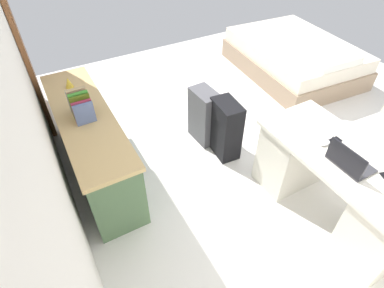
{
  "coord_description": "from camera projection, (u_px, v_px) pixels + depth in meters",
  "views": [
    {
      "loc": [
        -2.05,
        2.18,
        2.43
      ],
      "look_at": [
        -0.29,
        1.2,
        0.6
      ],
      "focal_mm": 28.94,
      "sensor_mm": 36.0,
      "label": 1
    }
  ],
  "objects": [
    {
      "name": "ground_plane",
      "position": [
        267.0,
        134.0,
        3.74
      ],
      "size": [
        5.65,
        5.65,
        0.0
      ],
      "primitive_type": "plane",
      "color": "silver"
    },
    {
      "name": "wall_back",
      "position": [
        23.0,
        100.0,
        2.06
      ],
      "size": [
        4.41,
        0.1,
        2.53
      ],
      "primitive_type": "cube",
      "color": "silver",
      "rests_on": "ground_plane"
    },
    {
      "name": "door_wooden",
      "position": [
        19.0,
        40.0,
        3.32
      ],
      "size": [
        0.88,
        0.05,
        2.04
      ],
      "primitive_type": "cube",
      "color": "brown",
      "rests_on": "ground_plane"
    },
    {
      "name": "desk",
      "position": [
        334.0,
        186.0,
        2.65
      ],
      "size": [
        1.44,
        0.66,
        0.73
      ],
      "color": "silver",
      "rests_on": "ground_plane"
    },
    {
      "name": "credenza",
      "position": [
        92.0,
        144.0,
        3.06
      ],
      "size": [
        1.8,
        0.48,
        0.73
      ],
      "color": "#4C6B47",
      "rests_on": "ground_plane"
    },
    {
      "name": "bed",
      "position": [
        294.0,
        57.0,
        4.71
      ],
      "size": [
        2.0,
        1.54,
        0.58
      ],
      "color": "gray",
      "rests_on": "ground_plane"
    },
    {
      "name": "suitcase_black",
      "position": [
        225.0,
        129.0,
        3.3
      ],
      "size": [
        0.38,
        0.25,
        0.66
      ],
      "primitive_type": "cube",
      "rotation": [
        0.0,
        0.0,
        -0.08
      ],
      "color": "black",
      "rests_on": "ground_plane"
    },
    {
      "name": "suitcase_spare_grey",
      "position": [
        204.0,
        116.0,
        3.49
      ],
      "size": [
        0.37,
        0.24,
        0.64
      ],
      "primitive_type": "cube",
      "rotation": [
        0.0,
        0.0,
        0.05
      ],
      "color": "#4C4C51",
      "rests_on": "ground_plane"
    },
    {
      "name": "laptop",
      "position": [
        349.0,
        162.0,
        2.31
      ],
      "size": [
        0.31,
        0.22,
        0.21
      ],
      "color": "#333338",
      "rests_on": "desk"
    },
    {
      "name": "computer_mouse",
      "position": [
        325.0,
        143.0,
        2.52
      ],
      "size": [
        0.06,
        0.1,
        0.03
      ],
      "primitive_type": "ellipsoid",
      "rotation": [
        0.0,
        0.0,
        0.0
      ],
      "color": "white",
      "rests_on": "desk"
    },
    {
      "name": "cell_phone_by_mouse",
      "position": [
        334.0,
        141.0,
        2.55
      ],
      "size": [
        0.07,
        0.14,
        0.01
      ],
      "primitive_type": "cube",
      "rotation": [
        0.0,
        0.0,
        0.01
      ],
      "color": "black",
      "rests_on": "desk"
    },
    {
      "name": "book_row",
      "position": [
        80.0,
        105.0,
        2.74
      ],
      "size": [
        0.27,
        0.17,
        0.24
      ],
      "color": "slate",
      "rests_on": "credenza"
    },
    {
      "name": "figurine_small",
      "position": [
        69.0,
        82.0,
        3.12
      ],
      "size": [
        0.08,
        0.08,
        0.11
      ],
      "primitive_type": "cone",
      "color": "gold",
      "rests_on": "credenza"
    }
  ]
}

